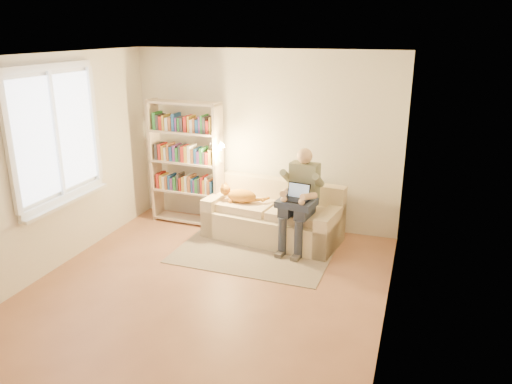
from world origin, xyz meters
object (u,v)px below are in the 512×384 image
(bookshelf, at_px, (186,157))
(person, at_px, (300,194))
(sofa, at_px, (274,219))
(laptop, at_px, (295,195))
(cat, at_px, (241,195))

(bookshelf, bearing_deg, person, -8.02)
(sofa, height_order, laptop, laptop)
(cat, height_order, bookshelf, bookshelf)
(person, relative_size, cat, 2.08)
(sofa, height_order, bookshelf, bookshelf)
(person, distance_m, bookshelf, 1.90)
(person, height_order, cat, person)
(laptop, distance_m, bookshelf, 1.89)
(laptop, bearing_deg, person, 78.79)
(cat, relative_size, bookshelf, 0.35)
(person, xyz_separation_m, cat, (-0.89, 0.15, -0.16))
(cat, xyz_separation_m, bookshelf, (-0.95, 0.22, 0.43))
(sofa, xyz_separation_m, cat, (-0.47, -0.06, 0.32))
(sofa, relative_size, cat, 2.99)
(sofa, relative_size, laptop, 5.82)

